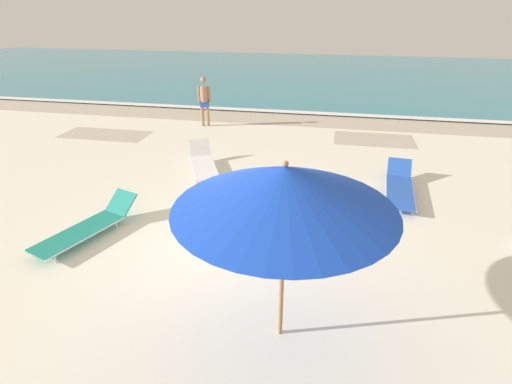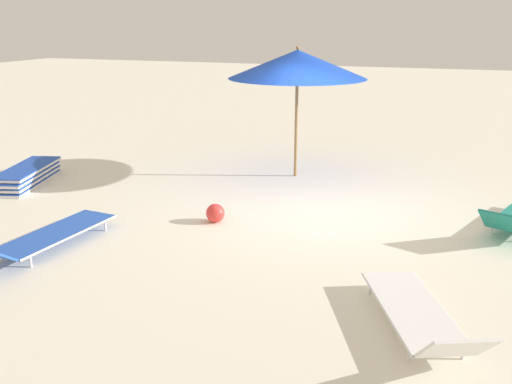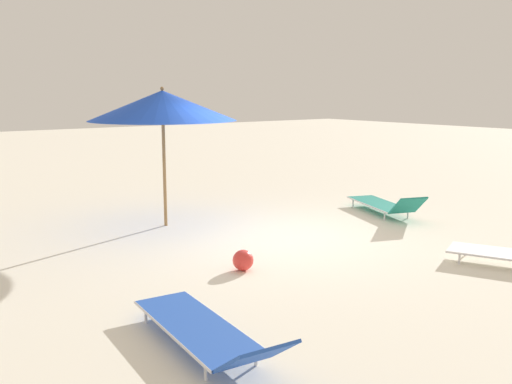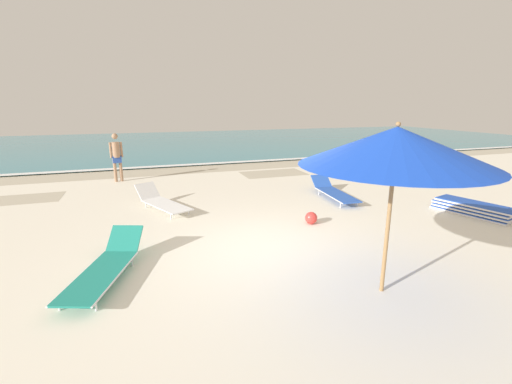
# 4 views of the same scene
# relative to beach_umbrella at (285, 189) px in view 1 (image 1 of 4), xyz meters

# --- Properties ---
(ground_plane) EXTENTS (60.00, 60.00, 0.16)m
(ground_plane) POSITION_rel_beach_umbrella_xyz_m (-1.10, 1.93, -2.29)
(ground_plane) COLOR silver
(ocean_water) EXTENTS (60.00, 20.16, 0.07)m
(ocean_water) POSITION_rel_beach_umbrella_xyz_m (-1.10, 21.90, -2.18)
(ocean_water) COLOR teal
(ocean_water) RESTS_ON ground_plane
(beach_umbrella) EXTENTS (2.67, 2.67, 2.55)m
(beach_umbrella) POSITION_rel_beach_umbrella_xyz_m (0.00, 0.00, 0.00)
(beach_umbrella) COLOR #9E7547
(beach_umbrella) RESTS_ON ground_plane
(sun_lounger_under_umbrella) EXTENTS (0.81, 2.36, 0.51)m
(sun_lounger_under_umbrella) POSITION_rel_beach_umbrella_xyz_m (2.15, 4.90, -2.00)
(sun_lounger_under_umbrella) COLOR blue
(sun_lounger_under_umbrella) RESTS_ON ground_plane
(sun_lounger_beside_umbrella) EXTENTS (1.31, 2.25, 0.54)m
(sun_lounger_beside_umbrella) POSITION_rel_beach_umbrella_xyz_m (-4.02, 1.79, -2.00)
(sun_lounger_beside_umbrella) COLOR #1E8475
(sun_lounger_beside_umbrella) RESTS_ON ground_plane
(sun_lounger_near_water_left) EXTENTS (1.43, 2.18, 0.57)m
(sun_lounger_near_water_left) POSITION_rel_beach_umbrella_xyz_m (-2.86, 5.41, -1.99)
(sun_lounger_near_water_left) COLOR white
(sun_lounger_near_water_left) RESTS_ON ground_plane
(beachgoer_wading_adult) EXTENTS (0.45, 0.27, 1.76)m
(beachgoer_wading_adult) POSITION_rel_beach_umbrella_xyz_m (-4.12, 9.55, -1.21)
(beachgoer_wading_adult) COLOR #A37A5B
(beachgoer_wading_adult) RESTS_ON ground_plane
(beach_ball) EXTENTS (0.29, 0.29, 0.29)m
(beach_ball) POSITION_rel_beach_umbrella_xyz_m (0.41, 3.06, -2.06)
(beach_ball) COLOR red
(beach_ball) RESTS_ON ground_plane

